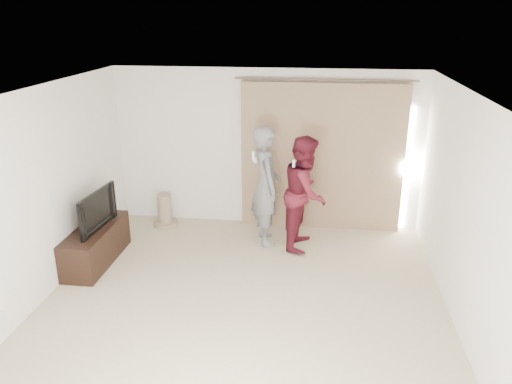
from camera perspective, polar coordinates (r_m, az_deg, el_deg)
floor at (r=6.21m, az=-1.76°, el=-13.47°), size 5.50×5.50×0.00m
wall_back at (r=8.19m, az=1.22°, el=4.94°), size 5.00×0.04×2.60m
wall_left at (r=6.48m, az=-24.29°, el=-1.01°), size 0.04×5.50×2.60m
ceiling at (r=5.25m, az=-2.06°, el=10.94°), size 5.00×5.50×0.01m
curtain at (r=8.11m, az=7.61°, el=3.89°), size 2.80×0.11×2.46m
tv_console at (r=7.55m, az=-17.83°, el=-5.76°), size 0.48×1.39×0.53m
tv at (r=7.34m, az=-18.27°, el=-1.92°), size 0.19×0.97×0.56m
scratching_post at (r=8.55m, az=-10.37°, el=-2.37°), size 0.41×0.41×0.55m
person_man at (r=7.58m, az=1.16°, el=0.72°), size 0.63×0.78×1.85m
person_woman at (r=7.50m, az=5.66°, el=-0.08°), size 0.76×0.92×1.73m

